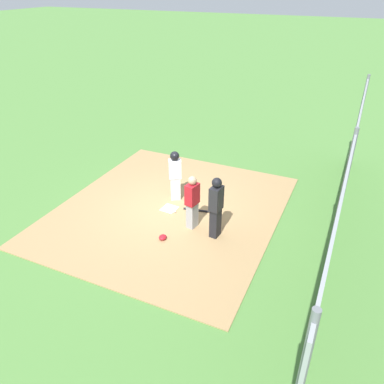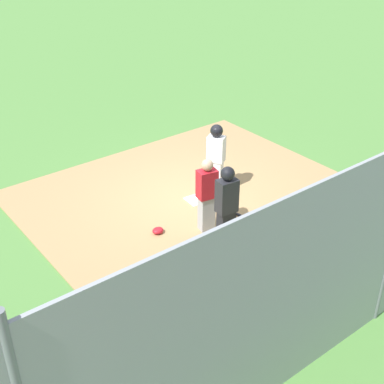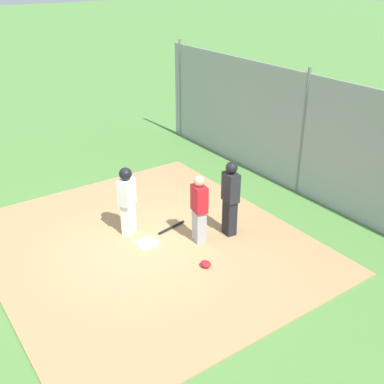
{
  "view_description": "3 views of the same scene",
  "coord_description": "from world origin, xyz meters",
  "px_view_note": "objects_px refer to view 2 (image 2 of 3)",
  "views": [
    {
      "loc": [
        -8.64,
        -4.71,
        6.19
      ],
      "look_at": [
        0.04,
        -0.74,
        0.78
      ],
      "focal_mm": 35.45,
      "sensor_mm": 36.0,
      "label": 1
    },
    {
      "loc": [
        -6.42,
        -8.06,
        6.17
      ],
      "look_at": [
        -0.65,
        -0.66,
        0.77
      ],
      "focal_mm": 49.82,
      "sensor_mm": 36.0,
      "label": 2
    },
    {
      "loc": [
        -7.73,
        4.18,
        5.6
      ],
      "look_at": [
        -0.07,
        -1.16,
        1.01
      ],
      "focal_mm": 43.5,
      "sensor_mm": 36.0,
      "label": 3
    }
  ],
  "objects_px": {
    "home_plate": "(197,200)",
    "catcher": "(207,194)",
    "catcher_mask": "(158,231)",
    "runner": "(216,154)",
    "umpire": "(226,207)",
    "baseball_bat": "(228,210)",
    "baseball": "(200,204)"
  },
  "relations": [
    {
      "from": "runner",
      "to": "baseball",
      "type": "bearing_deg",
      "value": -5.47
    },
    {
      "from": "catcher_mask",
      "to": "baseball",
      "type": "xyz_separation_m",
      "value": [
        1.33,
        0.31,
        -0.02
      ]
    },
    {
      "from": "catcher",
      "to": "runner",
      "type": "xyz_separation_m",
      "value": [
        1.19,
        1.12,
        0.11
      ]
    },
    {
      "from": "home_plate",
      "to": "runner",
      "type": "xyz_separation_m",
      "value": [
        0.63,
        0.1,
        0.92
      ]
    },
    {
      "from": "umpire",
      "to": "runner",
      "type": "xyz_separation_m",
      "value": [
        1.33,
        1.87,
        -0.01
      ]
    },
    {
      "from": "umpire",
      "to": "baseball",
      "type": "relative_size",
      "value": 23.92
    },
    {
      "from": "home_plate",
      "to": "baseball_bat",
      "type": "bearing_deg",
      "value": -73.37
    },
    {
      "from": "catcher",
      "to": "baseball",
      "type": "distance_m",
      "value": 1.19
    },
    {
      "from": "baseball_bat",
      "to": "umpire",
      "type": "bearing_deg",
      "value": -54.54
    },
    {
      "from": "catcher",
      "to": "catcher_mask",
      "type": "bearing_deg",
      "value": 72.68
    },
    {
      "from": "runner",
      "to": "baseball",
      "type": "distance_m",
      "value": 1.21
    },
    {
      "from": "catcher_mask",
      "to": "baseball",
      "type": "bearing_deg",
      "value": 12.98
    },
    {
      "from": "umpire",
      "to": "baseball_bat",
      "type": "height_order",
      "value": "umpire"
    },
    {
      "from": "umpire",
      "to": "catcher",
      "type": "bearing_deg",
      "value": -3.91
    },
    {
      "from": "home_plate",
      "to": "runner",
      "type": "bearing_deg",
      "value": 9.16
    },
    {
      "from": "catcher_mask",
      "to": "baseball",
      "type": "height_order",
      "value": "catcher_mask"
    },
    {
      "from": "home_plate",
      "to": "catcher",
      "type": "height_order",
      "value": "catcher"
    },
    {
      "from": "runner",
      "to": "home_plate",
      "type": "bearing_deg",
      "value": -21.15
    },
    {
      "from": "baseball",
      "to": "home_plate",
      "type": "bearing_deg",
      "value": 65.74
    },
    {
      "from": "home_plate",
      "to": "umpire",
      "type": "relative_size",
      "value": 0.25
    },
    {
      "from": "baseball",
      "to": "runner",
      "type": "bearing_deg",
      "value": 24.84
    },
    {
      "from": "catcher_mask",
      "to": "baseball",
      "type": "distance_m",
      "value": 1.37
    },
    {
      "from": "catcher_mask",
      "to": "catcher",
      "type": "bearing_deg",
      "value": -28.07
    },
    {
      "from": "catcher",
      "to": "baseball_bat",
      "type": "xyz_separation_m",
      "value": [
        0.79,
        0.23,
        -0.79
      ]
    },
    {
      "from": "baseball_bat",
      "to": "baseball",
      "type": "bearing_deg",
      "value": -158.78
    },
    {
      "from": "catcher",
      "to": "runner",
      "type": "distance_m",
      "value": 1.64
    },
    {
      "from": "runner",
      "to": "baseball_bat",
      "type": "xyz_separation_m",
      "value": [
        -0.4,
        -0.9,
        -0.9
      ]
    },
    {
      "from": "catcher",
      "to": "runner",
      "type": "relative_size",
      "value": 0.97
    },
    {
      "from": "baseball",
      "to": "catcher_mask",
      "type": "bearing_deg",
      "value": -167.02
    },
    {
      "from": "runner",
      "to": "catcher",
      "type": "bearing_deg",
      "value": 13.1
    },
    {
      "from": "umpire",
      "to": "catcher_mask",
      "type": "distance_m",
      "value": 1.68
    },
    {
      "from": "umpire",
      "to": "catcher_mask",
      "type": "height_order",
      "value": "umpire"
    }
  ]
}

